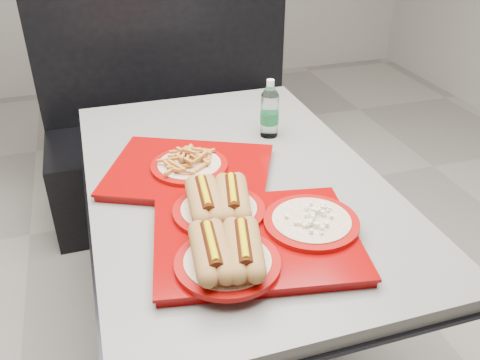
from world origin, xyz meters
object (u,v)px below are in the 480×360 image
object	(u,v)px
booth_bench	(175,132)
diner_table	(233,218)
water_bottle	(270,112)
tray_far	(190,167)
tray_near	(247,231)

from	to	relation	value
booth_bench	diner_table	bearing A→B (deg)	-90.00
booth_bench	water_bottle	distance (m)	0.98
diner_table	tray_far	size ratio (longest dim) A/B	2.31
water_bottle	booth_bench	bearing A→B (deg)	103.86
booth_bench	tray_near	xyz separation A→B (m)	(-0.06, -1.44, 0.39)
tray_near	water_bottle	xyz separation A→B (m)	(0.28, 0.59, 0.05)
booth_bench	tray_far	world-z (taller)	booth_bench
booth_bench	water_bottle	size ratio (longest dim) A/B	6.33
diner_table	booth_bench	distance (m)	1.11
booth_bench	tray_far	xyz separation A→B (m)	(-0.13, -1.05, 0.38)
diner_table	tray_near	distance (m)	0.41
diner_table	booth_bench	world-z (taller)	booth_bench
tray_far	tray_near	bearing A→B (deg)	-80.39
booth_bench	tray_near	size ratio (longest dim) A/B	2.32
tray_near	water_bottle	size ratio (longest dim) A/B	2.72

